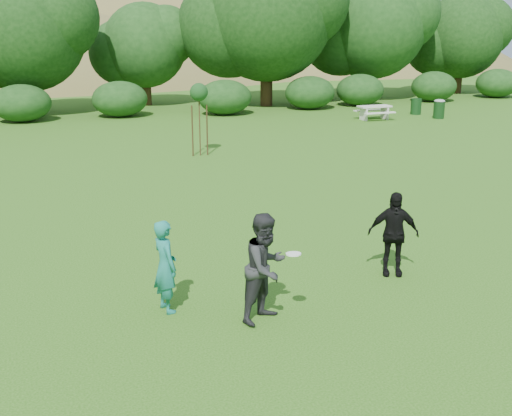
% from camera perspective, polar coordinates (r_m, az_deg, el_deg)
% --- Properties ---
extents(ground, '(120.00, 120.00, 0.00)m').
position_cam_1_polar(ground, '(12.21, 4.97, -8.68)').
color(ground, '#19470C').
rests_on(ground, ground).
extents(player_teal, '(0.54, 0.71, 1.74)m').
position_cam_1_polar(player_teal, '(11.78, -8.06, -5.14)').
color(player_teal, '#197266').
rests_on(player_teal, ground).
extents(player_grey, '(1.20, 1.13, 1.97)m').
position_cam_1_polar(player_grey, '(11.28, 0.88, -5.31)').
color(player_grey, '#262729').
rests_on(player_grey, ground).
extents(player_black, '(1.14, 0.83, 1.79)m').
position_cam_1_polar(player_black, '(13.63, 12.09, -2.24)').
color(player_black, black).
rests_on(player_black, ground).
extents(trash_can_near, '(0.60, 0.60, 0.90)m').
position_cam_1_polar(trash_can_near, '(38.32, 14.04, 8.75)').
color(trash_can_near, '#153B19').
rests_on(trash_can_near, ground).
extents(frisbee, '(0.27, 0.27, 0.04)m').
position_cam_1_polar(frisbee, '(11.03, 3.35, -4.10)').
color(frisbee, white).
rests_on(frisbee, ground).
extents(sapling, '(0.70, 0.70, 2.85)m').
position_cam_1_polar(sapling, '(25.37, -5.10, 10.04)').
color(sapling, '#3B2B17').
rests_on(sapling, ground).
extents(picnic_table, '(1.80, 1.48, 0.76)m').
position_cam_1_polar(picnic_table, '(35.70, 10.48, 8.55)').
color(picnic_table, beige).
rests_on(picnic_table, ground).
extents(trash_can_lidded, '(0.60, 0.60, 1.05)m').
position_cam_1_polar(trash_can_lidded, '(37.00, 15.97, 8.50)').
color(trash_can_lidded, '#133615').
rests_on(trash_can_lidded, ground).
extents(hillside, '(150.00, 72.00, 52.00)m').
position_cam_1_polar(hillside, '(80.38, -16.91, 3.25)').
color(hillside, olive).
rests_on(hillside, ground).
extents(tree_row, '(53.92, 10.38, 9.62)m').
position_cam_1_polar(tree_row, '(39.49, -8.98, 15.68)').
color(tree_row, '#3A2616').
rests_on(tree_row, ground).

